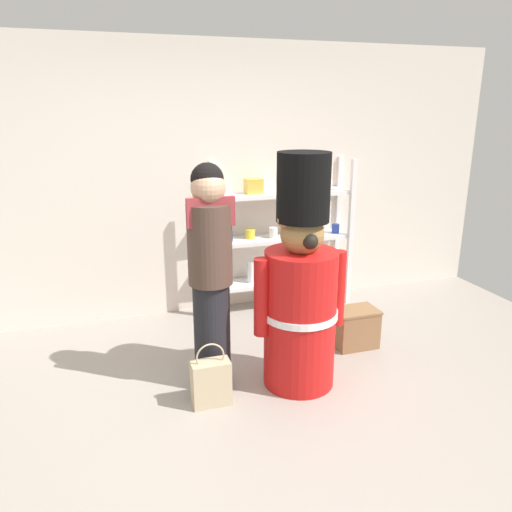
% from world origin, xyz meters
% --- Properties ---
extents(ground_plane, '(6.40, 6.40, 0.00)m').
position_xyz_m(ground_plane, '(0.00, 0.00, 0.00)').
color(ground_plane, '#9E9389').
extents(back_wall, '(6.40, 0.12, 2.60)m').
position_xyz_m(back_wall, '(0.00, 2.20, 1.30)').
color(back_wall, silver).
rests_on(back_wall, ground_plane).
extents(merchandise_shelf, '(1.42, 0.35, 1.50)m').
position_xyz_m(merchandise_shelf, '(0.84, 1.98, 0.77)').
color(merchandise_shelf, white).
rests_on(merchandise_shelf, ground_plane).
extents(teddy_bear_guard, '(0.70, 0.55, 1.72)m').
position_xyz_m(teddy_bear_guard, '(0.42, 0.52, 0.72)').
color(teddy_bear_guard, red).
rests_on(teddy_bear_guard, ground_plane).
extents(person_shopper, '(0.33, 0.31, 1.65)m').
position_xyz_m(person_shopper, '(-0.20, 0.69, 0.89)').
color(person_shopper, black).
rests_on(person_shopper, ground_plane).
extents(shopping_bag, '(0.27, 0.14, 0.47)m').
position_xyz_m(shopping_bag, '(-0.27, 0.43, 0.17)').
color(shopping_bag, '#C1AD89').
rests_on(shopping_bag, ground_plane).
extents(display_crate, '(0.37, 0.27, 0.34)m').
position_xyz_m(display_crate, '(1.11, 0.91, 0.17)').
color(display_crate, olive).
rests_on(display_crate, ground_plane).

